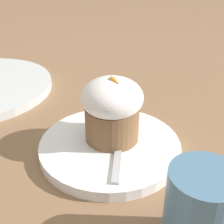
% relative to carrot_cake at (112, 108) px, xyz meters
% --- Properties ---
extents(ground_plane, '(4.00, 4.00, 0.00)m').
position_rel_carrot_cake_xyz_m(ground_plane, '(0.01, -0.01, -0.07)').
color(ground_plane, '#846042').
extents(dessert_plate, '(0.21, 0.21, 0.02)m').
position_rel_carrot_cake_xyz_m(dessert_plate, '(0.01, -0.01, -0.06)').
color(dessert_plate, white).
rests_on(dessert_plate, ground_plane).
extents(carrot_cake, '(0.09, 0.09, 0.10)m').
position_rel_carrot_cake_xyz_m(carrot_cake, '(0.00, 0.00, 0.00)').
color(carrot_cake, brown).
rests_on(carrot_cake, dessert_plate).
extents(spoon, '(0.11, 0.09, 0.01)m').
position_rel_carrot_cake_xyz_m(spoon, '(0.02, 0.00, -0.05)').
color(spoon, '#B7B7BC').
rests_on(spoon, dessert_plate).
extents(coffee_cup, '(0.10, 0.07, 0.10)m').
position_rel_carrot_cake_xyz_m(coffee_cup, '(0.19, -0.03, -0.02)').
color(coffee_cup, teal).
rests_on(coffee_cup, ground_plane).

